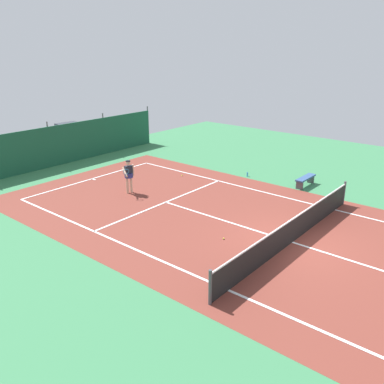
{
  "coord_description": "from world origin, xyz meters",
  "views": [
    {
      "loc": [
        -12.92,
        -5.92,
        6.92
      ],
      "look_at": [
        -0.05,
        4.77,
        0.9
      ],
      "focal_mm": 38.57,
      "sensor_mm": 36.0,
      "label": 1
    }
  ],
  "objects_px": {
    "tennis_ball_near_player": "(182,176)",
    "parked_car": "(72,136)",
    "courtside_bench": "(306,179)",
    "water_bottle": "(247,174)",
    "tennis_ball_midcourt": "(224,239)",
    "tennis_player": "(129,174)",
    "tennis_net": "(293,230)"
  },
  "relations": [
    {
      "from": "tennis_ball_near_player",
      "to": "parked_car",
      "type": "distance_m",
      "value": 10.4
    },
    {
      "from": "tennis_ball_near_player",
      "to": "courtside_bench",
      "type": "height_order",
      "value": "courtside_bench"
    },
    {
      "from": "water_bottle",
      "to": "tennis_ball_midcourt",
      "type": "bearing_deg",
      "value": -153.79
    },
    {
      "from": "tennis_player",
      "to": "tennis_ball_midcourt",
      "type": "distance_m",
      "value": 6.75
    },
    {
      "from": "tennis_player",
      "to": "parked_car",
      "type": "xyz_separation_m",
      "value": [
        3.85,
        10.17,
        -0.12
      ]
    },
    {
      "from": "tennis_ball_near_player",
      "to": "courtside_bench",
      "type": "bearing_deg",
      "value": -65.14
    },
    {
      "from": "tennis_ball_near_player",
      "to": "parked_car",
      "type": "height_order",
      "value": "parked_car"
    },
    {
      "from": "tennis_ball_near_player",
      "to": "tennis_ball_midcourt",
      "type": "relative_size",
      "value": 1.0
    },
    {
      "from": "tennis_net",
      "to": "parked_car",
      "type": "distance_m",
      "value": 19.2
    },
    {
      "from": "tennis_ball_near_player",
      "to": "tennis_player",
      "type": "bearing_deg",
      "value": 176.99
    },
    {
      "from": "parked_car",
      "to": "tennis_net",
      "type": "bearing_deg",
      "value": 84.7
    },
    {
      "from": "tennis_net",
      "to": "tennis_player",
      "type": "relative_size",
      "value": 6.17
    },
    {
      "from": "courtside_bench",
      "to": "tennis_ball_near_player",
      "type": "bearing_deg",
      "value": 114.86
    },
    {
      "from": "tennis_player",
      "to": "tennis_ball_near_player",
      "type": "relative_size",
      "value": 24.85
    },
    {
      "from": "parked_car",
      "to": "water_bottle",
      "type": "distance_m",
      "value": 13.38
    },
    {
      "from": "parked_car",
      "to": "courtside_bench",
      "type": "bearing_deg",
      "value": 104.88
    },
    {
      "from": "tennis_net",
      "to": "tennis_ball_near_player",
      "type": "distance_m",
      "value": 9.19
    },
    {
      "from": "tennis_player",
      "to": "parked_car",
      "type": "relative_size",
      "value": 0.38
    },
    {
      "from": "tennis_net",
      "to": "tennis_ball_midcourt",
      "type": "relative_size",
      "value": 153.33
    },
    {
      "from": "water_bottle",
      "to": "tennis_ball_near_player",
      "type": "bearing_deg",
      "value": 129.01
    },
    {
      "from": "tennis_ball_midcourt",
      "to": "tennis_ball_near_player",
      "type": "bearing_deg",
      "value": 52.25
    },
    {
      "from": "tennis_net",
      "to": "tennis_ball_midcourt",
      "type": "distance_m",
      "value": 2.57
    },
    {
      "from": "tennis_player",
      "to": "parked_car",
      "type": "bearing_deg",
      "value": -89.41
    },
    {
      "from": "tennis_net",
      "to": "tennis_player",
      "type": "bearing_deg",
      "value": 91.2
    },
    {
      "from": "tennis_net",
      "to": "water_bottle",
      "type": "distance_m",
      "value": 8.12
    },
    {
      "from": "tennis_player",
      "to": "tennis_ball_near_player",
      "type": "xyz_separation_m",
      "value": [
        3.71,
        -0.19,
        -0.93
      ]
    },
    {
      "from": "tennis_player",
      "to": "water_bottle",
      "type": "distance_m",
      "value": 6.76
    },
    {
      "from": "tennis_net",
      "to": "water_bottle",
      "type": "bearing_deg",
      "value": 44.2
    },
    {
      "from": "tennis_net",
      "to": "tennis_player",
      "type": "xyz_separation_m",
      "value": [
        -0.18,
        8.67,
        0.45
      ]
    },
    {
      "from": "tennis_net",
      "to": "water_bottle",
      "type": "xyz_separation_m",
      "value": [
        5.81,
        5.65,
        -0.39
      ]
    },
    {
      "from": "tennis_player",
      "to": "courtside_bench",
      "type": "relative_size",
      "value": 1.03
    },
    {
      "from": "tennis_ball_near_player",
      "to": "tennis_ball_midcourt",
      "type": "distance_m",
      "value": 8.07
    }
  ]
}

